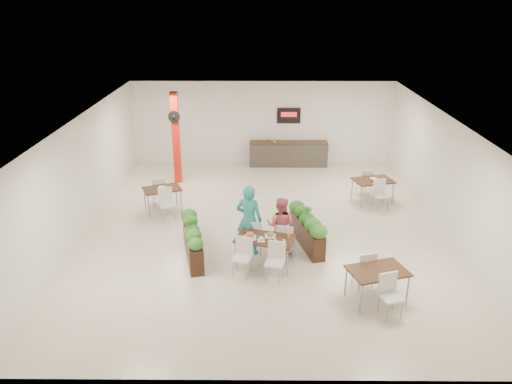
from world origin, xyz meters
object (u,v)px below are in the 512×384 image
at_px(planter_left, 193,238).
at_px(side_table_b, 373,183).
at_px(red_column, 176,137).
at_px(side_table_a, 162,192).
at_px(main_table, 265,242).
at_px(diner_man, 249,220).
at_px(service_counter, 288,153).
at_px(side_table_c, 377,275).
at_px(diner_woman, 280,226).
at_px(planter_right, 307,227).

distance_m(planter_left, side_table_b, 6.44).
bearing_deg(red_column, side_table_a, -91.89).
relative_size(main_table, diner_man, 1.02).
height_order(service_counter, side_table_c, service_counter).
bearing_deg(main_table, diner_woman, 57.79).
bearing_deg(side_table_a, diner_woman, -59.20).
bearing_deg(side_table_c, main_table, 131.16).
distance_m(planter_right, side_table_b, 3.81).
bearing_deg(red_column, side_table_c, -53.46).
xyz_separation_m(main_table, side_table_b, (3.49, 4.06, -0.00)).
bearing_deg(diner_man, side_table_c, 158.63).
bearing_deg(side_table_b, planter_left, -160.89).
distance_m(service_counter, side_table_b, 4.41).
bearing_deg(side_table_a, planter_right, -49.89).
distance_m(diner_woman, planter_left, 2.25).
bearing_deg(side_table_c, planter_right, 99.53).
xyz_separation_m(service_counter, side_table_c, (1.43, -9.19, 0.14)).
height_order(side_table_b, side_table_c, same).
distance_m(red_column, main_table, 6.64).
distance_m(diner_woman, planter_right, 0.87).
bearing_deg(red_column, planter_left, -77.55).
xyz_separation_m(planter_left, side_table_c, (4.23, -1.90, 0.10)).
bearing_deg(side_table_a, side_table_c, -63.22).
distance_m(red_column, diner_woman, 6.27).
height_order(red_column, planter_right, red_column).
xyz_separation_m(diner_woman, side_table_b, (3.08, 3.41, -0.14)).
distance_m(service_counter, side_table_a, 6.02).
xyz_separation_m(service_counter, planter_left, (-2.80, -7.29, 0.04)).
height_order(diner_woman, planter_left, diner_woman).
height_order(diner_man, diner_woman, diner_man).
xyz_separation_m(diner_woman, side_table_c, (2.01, -2.14, -0.14)).
distance_m(planter_right, side_table_c, 2.88).
relative_size(diner_man, side_table_a, 1.12).
distance_m(red_column, diner_man, 5.85).
xyz_separation_m(diner_woman, planter_left, (-2.22, -0.24, -0.24)).
bearing_deg(main_table, planter_right, 43.69).
xyz_separation_m(planter_left, side_table_a, (-1.28, 2.87, 0.09)).
relative_size(diner_man, diner_woman, 1.21).
bearing_deg(side_table_a, diner_man, -66.52).
height_order(diner_woman, side_table_b, diner_woman).
xyz_separation_m(side_table_a, side_table_b, (6.58, 0.78, 0.01)).
height_order(planter_right, side_table_a, planter_right).
height_order(service_counter, side_table_a, service_counter).
distance_m(diner_woman, side_table_a, 4.38).
height_order(diner_man, planter_right, diner_man).
distance_m(diner_man, planter_left, 1.50).
height_order(planter_left, planter_right, planter_left).
bearing_deg(diner_woman, red_column, -40.61).
bearing_deg(planter_right, side_table_b, 51.61).
relative_size(red_column, side_table_a, 1.93).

